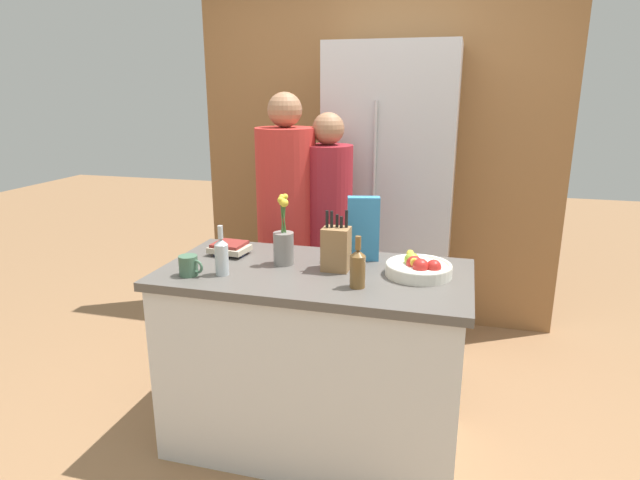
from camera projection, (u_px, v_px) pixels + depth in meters
ground_plane at (315, 438)px, 2.70m from camera, size 14.00×14.00×0.00m
kitchen_island at (315, 358)px, 2.58m from camera, size 1.42×0.73×0.90m
back_wall_wood at (377, 146)px, 3.89m from camera, size 2.62×0.12×2.60m
refrigerator at (390, 198)px, 3.60m from camera, size 0.81×0.63×1.98m
fruit_bowl at (419, 268)px, 2.38m from camera, size 0.30×0.30×0.10m
knife_block at (336, 248)px, 2.43m from camera, size 0.12×0.10×0.28m
flower_vase at (284, 243)px, 2.52m from camera, size 0.10×0.10×0.34m
cereal_box at (363, 229)px, 2.57m from camera, size 0.16×0.09×0.31m
coffee_mug at (189, 266)px, 2.37m from camera, size 0.12×0.08×0.09m
book_stack at (230, 248)px, 2.69m from camera, size 0.20×0.17×0.06m
bottle_oil at (358, 267)px, 2.22m from camera, size 0.07×0.07×0.22m
bottle_vinegar at (222, 256)px, 2.37m from camera, size 0.06×0.06×0.23m
person_at_sink at (287, 221)px, 3.17m from camera, size 0.35×0.35×1.68m
person_in_blue at (328, 229)px, 3.18m from camera, size 0.29×0.29×1.57m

